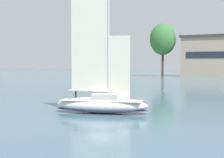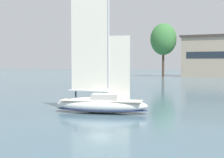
% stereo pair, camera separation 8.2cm
% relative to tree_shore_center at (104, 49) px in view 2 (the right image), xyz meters
% --- Properties ---
extents(ground_plane, '(400.00, 400.00, 0.00)m').
position_rel_tree_shore_center_xyz_m(ground_plane, '(36.06, -82.91, -10.77)').
color(ground_plane, slate).
extents(tree_shore_center, '(7.48, 7.48, 15.39)m').
position_rel_tree_shore_center_xyz_m(tree_shore_center, '(0.00, 0.00, 0.00)').
color(tree_shore_center, '#4C3828').
rests_on(tree_shore_center, ground).
extents(tree_shore_right, '(9.81, 9.81, 20.19)m').
position_rel_tree_shore_center_xyz_m(tree_shore_right, '(22.79, 4.40, 3.36)').
color(tree_shore_right, '#4C3828').
rests_on(tree_shore_right, ground).
extents(sailboat_main, '(10.26, 4.51, 13.64)m').
position_rel_tree_shore_center_xyz_m(sailboat_main, '(36.07, -82.90, -9.69)').
color(sailboat_main, white).
rests_on(sailboat_main, ground).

